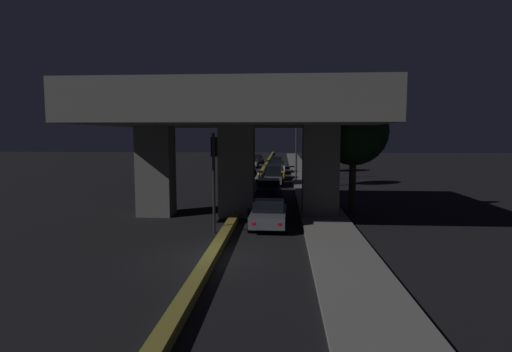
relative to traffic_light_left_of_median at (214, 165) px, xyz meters
name	(u,v)px	position (x,y,z in m)	size (l,w,h in m)	color
ground_plane	(213,258)	(0.64, -4.04, -3.36)	(200.00, 200.00, 0.00)	black
median_divider	(261,172)	(0.64, 30.96, -3.18)	(0.47, 126.00, 0.35)	olive
sidewalk_right	(305,180)	(5.74, 23.96, -3.28)	(2.66, 126.00, 0.17)	gray
elevated_overpass	(237,115)	(0.64, 4.16, 2.63)	(15.68, 12.22, 8.31)	#5B5956
traffic_light_left_of_median	(214,165)	(0.00, 0.00, 0.00)	(0.30, 0.49, 4.93)	black
street_lamp	(293,138)	(4.39, 22.66, 1.23)	(2.45, 0.32, 7.70)	#2D2D30
car_grey_lead	(269,214)	(2.63, 1.45, -2.65)	(2.01, 4.21, 1.42)	#515459
car_dark_blue_second	(269,189)	(2.31, 10.41, -2.57)	(2.09, 4.51, 1.57)	#141938
car_grey_third	(274,175)	(2.49, 19.49, -2.33)	(1.91, 4.80, 1.97)	#515459
car_taxi_yellow_fourth	(276,172)	(2.55, 24.90, -2.58)	(2.06, 4.48, 1.50)	gold
car_white_fifth	(278,167)	(2.71, 32.26, -2.58)	(2.05, 4.50, 1.57)	silver
car_dark_blue_sixth	(276,162)	(2.38, 40.21, -2.49)	(2.00, 4.60, 1.71)	#141938
car_dark_red_lead_oncoming	(234,176)	(-1.27, 18.61, -2.38)	(2.00, 4.81, 1.87)	#591414
car_dark_blue_second_oncoming	(247,168)	(-1.01, 28.94, -2.42)	(2.05, 4.59, 1.85)	#141938
car_silver_third_oncoming	(252,163)	(-1.33, 40.75, -2.62)	(1.95, 4.15, 1.44)	gray
car_black_fourth_oncoming	(258,158)	(-1.06, 51.42, -2.56)	(1.94, 4.68, 1.53)	black
motorcycle_blue_filtering_near	(249,208)	(1.40, 3.74, -2.75)	(0.34, 1.73, 1.41)	black
motorcycle_white_filtering_mid	(257,190)	(1.40, 10.98, -2.73)	(0.34, 1.92, 1.50)	black
motorcycle_black_filtering_far	(259,182)	(1.17, 16.67, -2.74)	(0.33, 1.77, 1.46)	black
pedestrian_on_sidewalk	(337,203)	(6.46, 3.63, -2.41)	(0.32, 0.32, 1.57)	#2D261E
roadside_tree_kerbside_near	(354,131)	(7.69, 5.89, 1.69)	(4.25, 4.25, 7.21)	#38281C
roadside_tree_kerbside_mid	(329,142)	(7.71, 18.92, 0.85)	(3.15, 3.15, 5.82)	#2D2116
roadside_tree_kerbside_far	(318,142)	(7.91, 33.83, 0.59)	(3.35, 3.35, 5.64)	#2D2116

